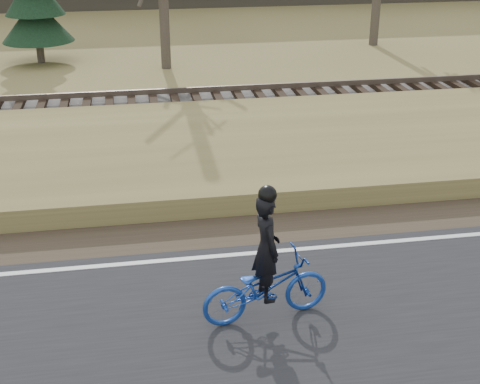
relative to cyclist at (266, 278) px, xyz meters
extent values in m
plane|color=olive|center=(0.12, 1.68, -0.71)|extent=(120.00, 120.00, 0.00)
cube|color=black|center=(0.12, -0.82, -0.68)|extent=(120.00, 6.00, 0.06)
cube|color=silver|center=(0.12, 1.88, -0.65)|extent=(120.00, 0.12, 0.01)
cube|color=#473A2B|center=(0.12, 2.88, -0.69)|extent=(120.00, 1.60, 0.04)
cube|color=olive|center=(0.12, 5.88, -0.49)|extent=(120.00, 5.00, 0.44)
cube|color=slate|center=(0.12, 9.68, -0.49)|extent=(120.00, 3.00, 0.45)
cube|color=black|center=(0.12, 9.68, -0.19)|extent=(120.00, 2.40, 0.14)
cube|color=brown|center=(0.12, 8.96, -0.05)|extent=(120.00, 0.07, 0.15)
cube|color=brown|center=(0.12, 10.40, -0.05)|extent=(120.00, 0.07, 0.15)
imported|color=#153A94|center=(0.00, 0.00, -0.16)|extent=(1.97, 0.94, 0.99)
imported|color=black|center=(0.00, 0.00, 0.49)|extent=(0.46, 0.63, 1.59)
sphere|color=black|center=(0.00, 0.00, 1.30)|extent=(0.26, 0.26, 0.26)
cylinder|color=#4D4538|center=(-4.87, 17.67, -0.19)|extent=(0.28, 0.28, 1.05)
cone|color=#16321D|center=(-4.87, 17.67, 0.84)|extent=(2.60, 2.60, 1.53)
camera|label=1|loc=(-1.75, -8.01, 4.98)|focal=50.00mm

